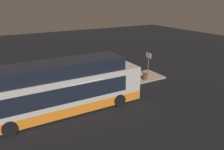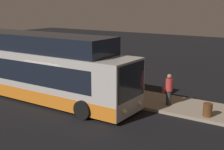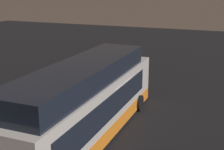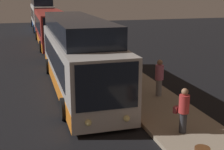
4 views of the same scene
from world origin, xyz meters
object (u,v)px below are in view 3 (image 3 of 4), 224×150
(passenger_waiting, at_px, (80,94))
(passenger_boarding, at_px, (98,75))
(bus_lead, at_px, (87,105))
(sign_post, at_px, (113,56))
(trash_bin, at_px, (118,75))
(suitcase, at_px, (84,101))
(passenger_with_bags, at_px, (57,89))

(passenger_waiting, bearing_deg, passenger_boarding, -147.08)
(bus_lead, xyz_separation_m, passenger_boarding, (6.87, 2.59, -0.62))
(bus_lead, height_order, sign_post, bus_lead)
(sign_post, height_order, trash_bin, sign_post)
(bus_lead, xyz_separation_m, suitcase, (3.30, 1.93, -1.22))
(passenger_boarding, distance_m, sign_post, 3.34)
(bus_lead, xyz_separation_m, trash_bin, (9.16, 1.97, -1.19))
(passenger_boarding, xyz_separation_m, passenger_waiting, (-4.07, -0.68, -0.04))
(suitcase, height_order, trash_bin, suitcase)
(passenger_waiting, xyz_separation_m, sign_post, (7.33, 0.85, 0.75))
(suitcase, height_order, sign_post, sign_post)
(bus_lead, height_order, trash_bin, bus_lead)
(passenger_waiting, xyz_separation_m, suitcase, (0.50, 0.02, -0.57))
(passenger_boarding, bearing_deg, passenger_with_bags, 44.21)
(passenger_boarding, height_order, suitcase, passenger_boarding)
(sign_post, relative_size, trash_bin, 3.85)
(passenger_with_bags, distance_m, trash_bin, 6.51)
(passenger_boarding, distance_m, passenger_waiting, 4.13)
(passenger_boarding, xyz_separation_m, sign_post, (3.26, 0.17, 0.71))
(passenger_waiting, bearing_deg, passenger_with_bags, -68.79)
(bus_lead, relative_size, suitcase, 14.63)
(suitcase, bearing_deg, passenger_with_bags, 106.09)
(passenger_waiting, relative_size, passenger_with_bags, 0.88)
(sign_post, bearing_deg, bus_lead, -164.78)
(bus_lead, xyz_separation_m, passenger_with_bags, (2.86, 3.47, -0.55))
(passenger_waiting, height_order, sign_post, sign_post)
(bus_lead, bearing_deg, sign_post, 15.22)
(passenger_boarding, bearing_deg, passenger_waiting, 66.11)
(passenger_waiting, height_order, passenger_with_bags, passenger_with_bags)
(bus_lead, distance_m, sign_post, 10.49)
(suitcase, bearing_deg, trash_bin, 0.36)
(passenger_waiting, distance_m, sign_post, 7.42)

